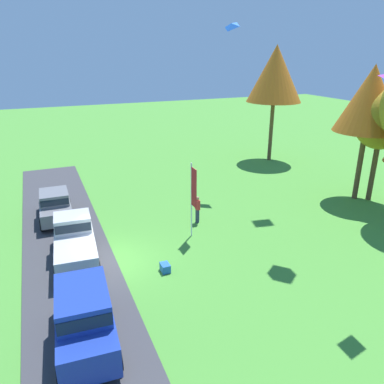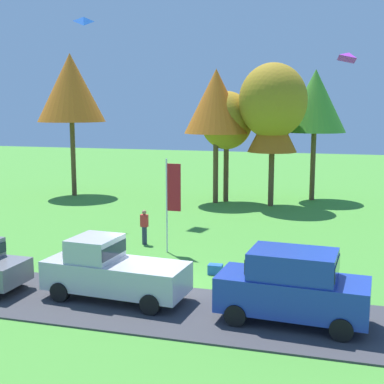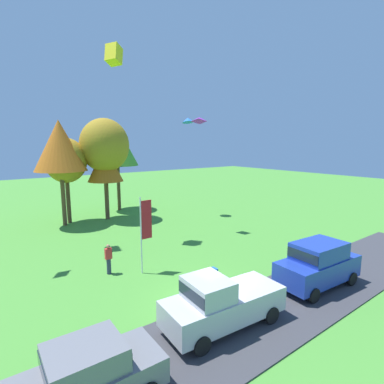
# 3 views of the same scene
# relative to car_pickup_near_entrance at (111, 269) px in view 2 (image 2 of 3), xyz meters

# --- Properties ---
(ground_plane) EXTENTS (120.00, 120.00, 0.00)m
(ground_plane) POSITION_rel_car_pickup_near_entrance_xyz_m (1.04, 1.69, -1.11)
(ground_plane) COLOR #478E33
(pavement_strip) EXTENTS (36.00, 4.40, 0.06)m
(pavement_strip) POSITION_rel_car_pickup_near_entrance_xyz_m (1.04, -0.38, -1.08)
(pavement_strip) COLOR #38383D
(pavement_strip) RESTS_ON ground
(car_pickup_near_entrance) EXTENTS (5.12, 2.32, 2.14)m
(car_pickup_near_entrance) POSITION_rel_car_pickup_near_entrance_xyz_m (0.00, 0.00, 0.00)
(car_pickup_near_entrance) COLOR #B7B7BC
(car_pickup_near_entrance) RESTS_ON ground
(car_suv_far_end) EXTENTS (4.71, 2.29, 2.28)m
(car_suv_far_end) POSITION_rel_car_pickup_near_entrance_xyz_m (6.27, -0.36, 0.19)
(car_suv_far_end) COLOR #1E389E
(car_suv_far_end) RESTS_ON ground
(person_on_lawn) EXTENTS (0.36, 0.24, 1.71)m
(person_on_lawn) POSITION_rel_car_pickup_near_entrance_xyz_m (-1.63, 7.44, -0.23)
(person_on_lawn) COLOR #2D334C
(person_on_lawn) RESTS_ON ground
(tree_right_of_center) EXTENTS (4.99, 4.99, 10.54)m
(tree_right_of_center) POSITION_rel_car_pickup_near_entrance_xyz_m (-12.03, 19.62, 6.91)
(tree_right_of_center) COLOR brown
(tree_right_of_center) RESTS_ON ground
(tree_left_of_center) EXTENTS (4.37, 4.37, 9.22)m
(tree_left_of_center) POSITION_rel_car_pickup_near_entrance_xyz_m (-0.99, 19.55, 5.89)
(tree_left_of_center) COLOR brown
(tree_left_of_center) RESTS_ON ground
(tree_lone_near) EXTENTS (3.66, 3.66, 7.74)m
(tree_lone_near) POSITION_rel_car_pickup_near_entrance_xyz_m (-0.40, 20.27, 4.58)
(tree_lone_near) COLOR brown
(tree_lone_near) RESTS_ON ground
(tree_far_left) EXTENTS (4.51, 4.51, 9.53)m
(tree_far_left) POSITION_rel_car_pickup_near_entrance_xyz_m (2.90, 19.40, 5.91)
(tree_far_left) COLOR brown
(tree_far_left) RESTS_ON ground
(tree_far_right) EXTENTS (3.30, 3.30, 6.97)m
(tree_far_right) POSITION_rel_car_pickup_near_entrance_xyz_m (2.90, 19.50, 4.17)
(tree_far_right) COLOR brown
(tree_far_right) RESTS_ON ground
(tree_center_back) EXTENTS (4.38, 4.38, 9.26)m
(tree_center_back) POSITION_rel_car_pickup_near_entrance_xyz_m (5.44, 22.56, 5.92)
(tree_center_back) COLOR brown
(tree_center_back) RESTS_ON ground
(flag_banner) EXTENTS (0.71, 0.08, 4.36)m
(flag_banner) POSITION_rel_car_pickup_near_entrance_xyz_m (0.12, 6.41, 1.65)
(flag_banner) COLOR silver
(flag_banner) RESTS_ON ground
(cooler_box) EXTENTS (0.56, 0.40, 0.40)m
(cooler_box) POSITION_rel_car_pickup_near_entrance_xyz_m (2.82, 3.80, -0.91)
(cooler_box) COLOR blue
(cooler_box) RESTS_ON ground
(kite_diamond_low_drifter) EXTENTS (1.19, 1.19, 0.67)m
(kite_diamond_low_drifter) POSITION_rel_car_pickup_near_entrance_xyz_m (-7.04, 12.25, 10.50)
(kite_diamond_low_drifter) COLOR blue
(kite_diamond_trailing_tail) EXTENTS (1.25, 1.25, 0.59)m
(kite_diamond_trailing_tail) POSITION_rel_car_pickup_near_entrance_xyz_m (7.61, 11.13, 7.98)
(kite_diamond_trailing_tail) COLOR purple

